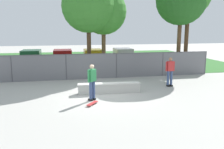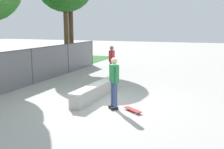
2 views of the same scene
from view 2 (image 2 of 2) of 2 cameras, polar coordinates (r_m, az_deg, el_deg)
name	(u,v)px [view 2 (image 2 of 2)]	position (r m, az deg, el deg)	size (l,w,h in m)	color
ground_plane	(103,103)	(10.41, -1.89, -5.94)	(80.00, 80.00, 0.00)	#ADAAA3
concrete_ledge	(96,91)	(10.97, -3.47, -3.54)	(3.49, 0.61, 0.57)	#B7B5AD
skateboarder	(114,81)	(9.40, 0.43, -1.37)	(0.47, 0.45, 1.82)	black
skateboard	(133,110)	(9.35, 4.37, -7.39)	(0.65, 0.76, 0.09)	red
chainlink_fence	(6,71)	(12.59, -21.36, 0.78)	(18.03, 0.07, 1.81)	#4C4C51
bystander	(112,61)	(14.76, -0.05, 2.87)	(0.60, 0.28, 1.82)	black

